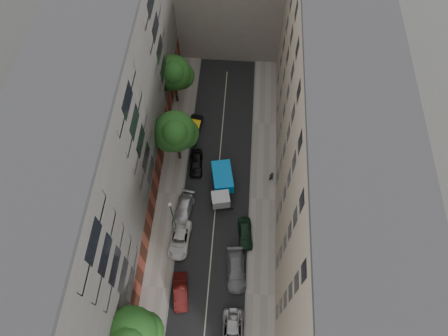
# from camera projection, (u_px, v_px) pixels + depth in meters

# --- Properties ---
(ground) EXTENTS (120.00, 120.00, 0.00)m
(ground) POSITION_uv_depth(u_px,v_px,m) (216.00, 197.00, 47.36)
(ground) COLOR #4C4C49
(ground) RESTS_ON ground
(road_surface) EXTENTS (8.00, 44.00, 0.02)m
(road_surface) POSITION_uv_depth(u_px,v_px,m) (216.00, 197.00, 47.35)
(road_surface) COLOR black
(road_surface) RESTS_ON ground
(sidewalk_left) EXTENTS (3.00, 44.00, 0.15)m
(sidewalk_left) POSITION_uv_depth(u_px,v_px,m) (170.00, 194.00, 47.48)
(sidewalk_left) COLOR gray
(sidewalk_left) RESTS_ON ground
(sidewalk_right) EXTENTS (3.00, 44.00, 0.15)m
(sidewalk_right) POSITION_uv_depth(u_px,v_px,m) (263.00, 199.00, 47.11)
(sidewalk_right) COLOR gray
(sidewalk_right) RESTS_ON ground
(building_left) EXTENTS (8.00, 44.00, 20.00)m
(building_left) POSITION_uv_depth(u_px,v_px,m) (103.00, 146.00, 39.02)
(building_left) COLOR #504E4A
(building_left) RESTS_ON ground
(building_right) EXTENTS (8.00, 44.00, 20.00)m
(building_right) POSITION_uv_depth(u_px,v_px,m) (329.00, 159.00, 38.27)
(building_right) COLOR tan
(building_right) RESTS_ON ground
(tarp_truck) EXTENTS (3.17, 5.82, 2.52)m
(tarp_truck) POSITION_uv_depth(u_px,v_px,m) (222.00, 184.00, 46.62)
(tarp_truck) COLOR black
(tarp_truck) RESTS_ON ground
(car_left_1) EXTENTS (1.95, 4.19, 1.33)m
(car_left_1) POSITION_uv_depth(u_px,v_px,m) (181.00, 292.00, 41.29)
(car_left_1) COLOR #4A100E
(car_left_1) RESTS_ON ground
(car_left_2) EXTENTS (2.44, 4.79, 1.30)m
(car_left_2) POSITION_uv_depth(u_px,v_px,m) (180.00, 240.00, 44.08)
(car_left_2) COLOR silver
(car_left_2) RESTS_ON ground
(car_left_3) EXTENTS (2.51, 4.80, 1.33)m
(car_left_3) POSITION_uv_depth(u_px,v_px,m) (184.00, 210.00, 45.82)
(car_left_3) COLOR silver
(car_left_3) RESTS_ON ground
(car_left_4) EXTENTS (1.83, 3.98, 1.32)m
(car_left_4) POSITION_uv_depth(u_px,v_px,m) (196.00, 163.00, 48.88)
(car_left_4) COLOR black
(car_left_4) RESTS_ON ground
(car_left_5) EXTENTS (2.09, 4.55, 1.44)m
(car_left_5) POSITION_uv_depth(u_px,v_px,m) (194.00, 129.00, 51.26)
(car_left_5) COLOR black
(car_left_5) RESTS_ON ground
(car_right_0) EXTENTS (2.30, 4.77, 1.31)m
(car_right_0) POSITION_uv_depth(u_px,v_px,m) (233.00, 333.00, 39.35)
(car_right_0) COLOR #B1B0B5
(car_right_0) RESTS_ON ground
(car_right_1) EXTENTS (2.45, 4.98, 1.39)m
(car_right_1) POSITION_uv_depth(u_px,v_px,m) (236.00, 270.00, 42.35)
(car_right_1) COLOR slate
(car_right_1) RESTS_ON ground
(car_right_2) EXTENTS (1.96, 3.99, 1.31)m
(car_right_2) POSITION_uv_depth(u_px,v_px,m) (245.00, 234.00, 44.41)
(car_right_2) COLOR black
(car_right_2) RESTS_ON ground
(tree_near) EXTENTS (5.02, 4.71, 9.48)m
(tree_near) POSITION_uv_depth(u_px,v_px,m) (132.00, 336.00, 33.60)
(tree_near) COLOR #382619
(tree_near) RESTS_ON sidewalk_left
(tree_mid) EXTENTS (5.04, 4.73, 8.32)m
(tree_mid) POSITION_uv_depth(u_px,v_px,m) (176.00, 133.00, 44.93)
(tree_mid) COLOR #382619
(tree_mid) RESTS_ON sidewalk_left
(tree_far) EXTENTS (4.85, 4.50, 7.80)m
(tree_far) POSITION_uv_depth(u_px,v_px,m) (174.00, 74.00, 49.70)
(tree_far) COLOR #382619
(tree_far) RESTS_ON sidewalk_left
(lamp_post) EXTENTS (0.36, 0.36, 6.67)m
(lamp_post) POSITION_uv_depth(u_px,v_px,m) (172.00, 214.00, 41.70)
(lamp_post) COLOR #175325
(lamp_post) RESTS_ON sidewalk_left
(pedestrian) EXTENTS (0.72, 0.61, 1.68)m
(pedestrian) POSITION_uv_depth(u_px,v_px,m) (271.00, 176.00, 47.59)
(pedestrian) COLOR black
(pedestrian) RESTS_ON sidewalk_right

